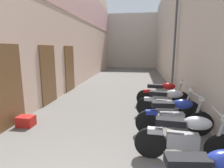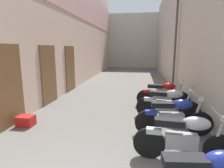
{
  "view_description": "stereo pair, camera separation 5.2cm",
  "coord_description": "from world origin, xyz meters",
  "px_view_note": "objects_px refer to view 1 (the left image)",
  "views": [
    {
      "loc": [
        0.77,
        -0.89,
        2.08
      ],
      "look_at": [
        -0.08,
        5.06,
        0.92
      ],
      "focal_mm": 29.49,
      "sensor_mm": 36.0,
      "label": 1
    },
    {
      "loc": [
        0.82,
        -0.88,
        2.08
      ],
      "look_at": [
        -0.08,
        5.06,
        0.92
      ],
      "focal_mm": 29.49,
      "sensor_mm": 36.0,
      "label": 2
    }
  ],
  "objects_px": {
    "motorcycle_second": "(186,137)",
    "motorcycle_fourth": "(168,103)",
    "motorcycle_fifth": "(163,94)",
    "motorcycle_third": "(175,115)",
    "plastic_crate": "(26,121)",
    "street_lamp": "(174,30)"
  },
  "relations": [
    {
      "from": "motorcycle_second",
      "to": "plastic_crate",
      "type": "distance_m",
      "value": 4.05
    },
    {
      "from": "motorcycle_second",
      "to": "street_lamp",
      "type": "xyz_separation_m",
      "value": [
        0.71,
        6.03,
        2.43
      ]
    },
    {
      "from": "motorcycle_third",
      "to": "street_lamp",
      "type": "height_order",
      "value": "street_lamp"
    },
    {
      "from": "motorcycle_second",
      "to": "motorcycle_fourth",
      "type": "xyz_separation_m",
      "value": [
        -0.0,
        2.18,
        0.0
      ]
    },
    {
      "from": "motorcycle_second",
      "to": "motorcycle_fourth",
      "type": "height_order",
      "value": "same"
    },
    {
      "from": "motorcycle_third",
      "to": "street_lamp",
      "type": "relative_size",
      "value": 0.37
    },
    {
      "from": "motorcycle_second",
      "to": "motorcycle_fourth",
      "type": "bearing_deg",
      "value": 90.0
    },
    {
      "from": "plastic_crate",
      "to": "motorcycle_third",
      "type": "bearing_deg",
      "value": 0.64
    },
    {
      "from": "motorcycle_fourth",
      "to": "motorcycle_fifth",
      "type": "height_order",
      "value": "same"
    },
    {
      "from": "motorcycle_fourth",
      "to": "street_lamp",
      "type": "bearing_deg",
      "value": 79.61
    },
    {
      "from": "motorcycle_third",
      "to": "motorcycle_fourth",
      "type": "bearing_deg",
      "value": 90.01
    },
    {
      "from": "motorcycle_fifth",
      "to": "plastic_crate",
      "type": "relative_size",
      "value": 4.2
    },
    {
      "from": "motorcycle_fifth",
      "to": "street_lamp",
      "type": "xyz_separation_m",
      "value": [
        0.71,
        2.73,
        2.43
      ]
    },
    {
      "from": "motorcycle_fifth",
      "to": "street_lamp",
      "type": "distance_m",
      "value": 3.72
    },
    {
      "from": "street_lamp",
      "to": "motorcycle_third",
      "type": "bearing_deg",
      "value": -98.17
    },
    {
      "from": "motorcycle_third",
      "to": "motorcycle_fourth",
      "type": "height_order",
      "value": "same"
    },
    {
      "from": "motorcycle_third",
      "to": "plastic_crate",
      "type": "bearing_deg",
      "value": -179.36
    },
    {
      "from": "motorcycle_third",
      "to": "street_lamp",
      "type": "distance_m",
      "value": 5.53
    },
    {
      "from": "motorcycle_third",
      "to": "plastic_crate",
      "type": "relative_size",
      "value": 4.21
    },
    {
      "from": "motorcycle_third",
      "to": "motorcycle_fifth",
      "type": "distance_m",
      "value": 2.18
    },
    {
      "from": "plastic_crate",
      "to": "street_lamp",
      "type": "xyz_separation_m",
      "value": [
        4.59,
        4.96,
        2.79
      ]
    },
    {
      "from": "motorcycle_third",
      "to": "plastic_crate",
      "type": "xyz_separation_m",
      "value": [
        -3.88,
        -0.04,
        -0.36
      ]
    }
  ]
}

